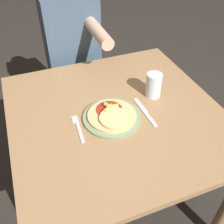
% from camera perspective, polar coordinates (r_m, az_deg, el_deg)
% --- Properties ---
extents(ground_plane, '(8.00, 8.00, 0.00)m').
position_cam_1_polar(ground_plane, '(1.80, 0.65, -17.71)').
color(ground_plane, '#2D2823').
extents(dining_table, '(0.98, 1.00, 0.73)m').
position_cam_1_polar(dining_table, '(1.31, 0.85, -3.55)').
color(dining_table, '#9E754C').
rests_on(dining_table, ground_plane).
extents(plate, '(0.27, 0.27, 0.01)m').
position_cam_1_polar(plate, '(1.20, -0.00, -1.19)').
color(plate, gray).
rests_on(plate, dining_table).
extents(pizza, '(0.22, 0.22, 0.04)m').
position_cam_1_polar(pizza, '(1.19, 0.08, -0.69)').
color(pizza, '#DBBC7A').
rests_on(pizza, plate).
extents(fork, '(0.03, 0.18, 0.00)m').
position_cam_1_polar(fork, '(1.17, -7.44, -3.21)').
color(fork, silver).
rests_on(fork, dining_table).
extents(knife, '(0.03, 0.22, 0.00)m').
position_cam_1_polar(knife, '(1.25, 7.24, -0.01)').
color(knife, silver).
rests_on(knife, dining_table).
extents(drinking_glass, '(0.08, 0.08, 0.12)m').
position_cam_1_polar(drinking_glass, '(1.32, 9.06, 5.80)').
color(drinking_glass, silver).
rests_on(drinking_glass, dining_table).
extents(person_diner, '(0.33, 0.52, 1.24)m').
position_cam_1_polar(person_diner, '(1.78, -8.46, 13.06)').
color(person_diner, '#2D2D38').
rests_on(person_diner, ground_plane).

